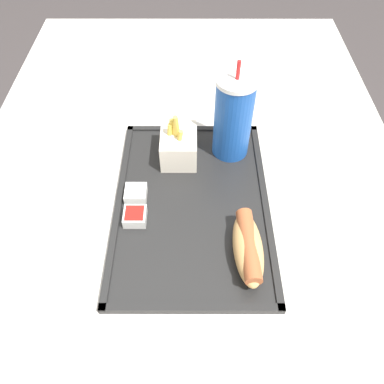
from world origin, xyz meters
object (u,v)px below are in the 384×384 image
Objects in this scene: soda_cup at (233,118)px; hot_dog_far at (248,247)px; fries_carton at (179,145)px; sauce_cup_mayo at (136,193)px; sauce_cup_ketchup at (135,216)px.

soda_cup is 0.26m from hot_dog_far.
hot_dog_far is 0.26m from fries_carton.
fries_carton is 2.75× the size of sauce_cup_mayo.
sauce_cup_ketchup is (-0.07, -0.19, -0.01)m from hot_dog_far.
sauce_cup_ketchup is (0.16, -0.07, -0.02)m from fries_carton.
hot_dog_far is 3.56× the size of sauce_cup_mayo.
hot_dog_far is (0.25, 0.01, -0.06)m from soda_cup.
hot_dog_far is at bearing 27.30° from fries_carton.
hot_dog_far is at bearing 69.60° from sauce_cup_ketchup.
soda_cup reaches higher than sauce_cup_ketchup.
fries_carton is (-0.23, -0.12, 0.01)m from hot_dog_far.
sauce_cup_ketchup is at bearing 3.82° from sauce_cup_mayo.
sauce_cup_mayo is 0.05m from sauce_cup_ketchup.
fries_carton is 0.18m from sauce_cup_ketchup.
hot_dog_far is 0.21m from sauce_cup_ketchup.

